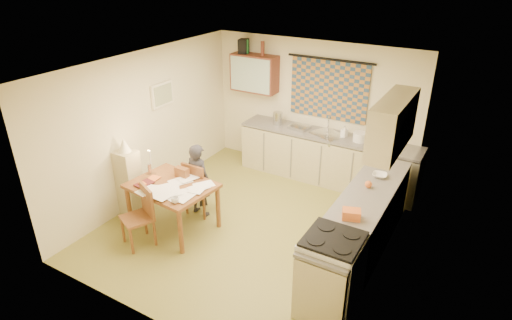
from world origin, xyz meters
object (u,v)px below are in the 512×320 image
Objects in this scene: counter_back at (327,158)px; chair_far at (201,197)px; shelf_stand at (130,183)px; person at (199,180)px; stove at (330,273)px; counter_right at (360,230)px; dining_table at (174,206)px.

counter_back is 3.57× the size of chair_far.
chair_far is 1.16m from shelf_stand.
chair_far is at bearing 31.06° from shelf_stand.
counter_back is 2.49m from person.
shelf_stand reaches higher than stove.
counter_back is 3.23m from stove.
counter_back is 2.27m from counter_right.
dining_table is at bearing 81.01° from chair_far.
person is at bearing 99.80° from chair_far.
counter_back is 3.28× the size of stove.
chair_far reaches higher than counter_back.
stove is at bearing -90.00° from counter_right.
counter_right is 2.77m from dining_table.
stove reaches higher than counter_back.
counter_right is at bearing -175.68° from chair_far.
stove is at bearing -2.34° from dining_table.
chair_far is at bearing -123.08° from counter_back.
stove is at bearing 161.02° from chair_far.
dining_table is 0.57m from person.
shelf_stand reaches higher than dining_table.
dining_table is 0.88m from shelf_stand.
counter_back and counter_right have the same top height.
shelf_stand reaches higher than chair_far.
person is 1.11m from shelf_stand.
dining_table is at bearing 1.58° from shelf_stand.
chair_far is (-2.58, -0.16, -0.17)m from counter_right.
counter_right is 2.40× the size of person.
counter_right is 3.62m from shelf_stand.
counter_right is at bearing 20.53° from dining_table.
person is (-1.33, -2.10, 0.16)m from counter_back.
chair_far is at bearing -75.36° from person.
shelf_stand is at bearing 31.93° from chair_far.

